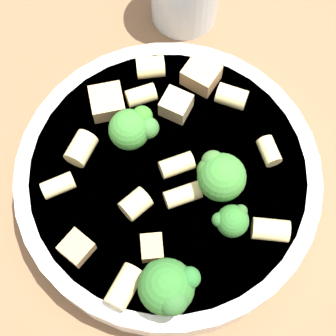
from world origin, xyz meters
The scene contains 22 objects.
ground_plane centered at (0.00, 0.00, 0.00)m, with size 2.00×2.00×0.00m, color brown.
pasta_bowl centered at (0.00, 0.00, 0.02)m, with size 0.24×0.24×0.04m.
broccoli_floret_0 centered at (-0.02, 0.06, 0.06)m, with size 0.03×0.02×0.03m.
broccoli_floret_1 centered at (0.04, 0.08, 0.06)m, with size 0.04×0.04×0.04m.
broccoli_floret_2 centered at (0.01, -0.04, 0.06)m, with size 0.04×0.03×0.04m.
broccoli_floret_3 centered at (-0.03, 0.03, 0.07)m, with size 0.04×0.04×0.04m.
rigatoni_0 centered at (-0.01, 0.00, 0.05)m, with size 0.01×0.01×0.03m, color #E0C67F.
rigatoni_1 centered at (0.03, 0.01, 0.05)m, with size 0.02×0.02×0.02m, color #E0C67F.
rigatoni_2 centered at (-0.08, -0.03, 0.05)m, with size 0.02×0.02×0.02m, color #E0C67F.
rigatoni_3 centered at (0.08, -0.03, 0.05)m, with size 0.01×0.01×0.02m, color #E0C67F.
rigatoni_4 centered at (-0.03, -0.09, 0.05)m, with size 0.02×0.02×0.02m, color #E0C67F.
rigatoni_5 centered at (-0.04, 0.08, 0.05)m, with size 0.02×0.02×0.03m, color #E0C67F.
rigatoni_6 centered at (0.00, 0.02, 0.05)m, with size 0.01×0.01×0.03m, color #E0C67F.
rigatoni_7 centered at (-0.08, 0.02, 0.05)m, with size 0.01×0.01×0.02m, color #E0C67F.
rigatoni_8 centered at (0.05, -0.05, 0.05)m, with size 0.02×0.02×0.02m, color #E0C67F.
rigatoni_9 centered at (0.07, 0.06, 0.05)m, with size 0.02×0.02×0.03m, color #E0C67F.
rigatoni_10 centered at (-0.01, -0.07, 0.05)m, with size 0.01×0.01×0.02m, color #E0C67F.
chicken_chunk_0 centered at (0.02, -0.07, 0.05)m, with size 0.03×0.03×0.02m, color tan.
chicken_chunk_1 centered at (-0.03, -0.05, 0.05)m, with size 0.02×0.02×0.02m, color tan.
chicken_chunk_2 centered at (-0.06, -0.06, 0.05)m, with size 0.03×0.02×0.02m, color tan.
chicken_chunk_3 centered at (0.09, 0.02, 0.05)m, with size 0.02×0.02×0.01m, color tan.
chicken_chunk_4 centered at (0.04, 0.05, 0.05)m, with size 0.02×0.02×0.01m, color tan.
Camera 1 is at (0.08, 0.14, 0.45)m, focal length 60.00 mm.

